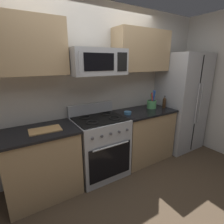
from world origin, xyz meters
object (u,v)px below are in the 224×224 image
utensil_crock (152,104)px  bottle_soy (164,102)px  microwave (97,62)px  range_oven (100,146)px  refrigerator (181,102)px  cutting_board (45,130)px  prep_bowl (128,113)px

utensil_crock → bottle_soy: 0.23m
microwave → bottle_soy: microwave is taller
microwave → utensil_crock: bearing=1.4°
range_oven → microwave: 1.25m
utensil_crock → microwave: bearing=-178.6°
refrigerator → utensil_crock: refrigerator is taller
range_oven → refrigerator: 1.90m
cutting_board → prep_bowl: bearing=0.8°
microwave → utensil_crock: microwave is taller
range_oven → microwave: bearing=90.0°
prep_bowl → microwave: bearing=174.9°
cutting_board → prep_bowl: size_ratio=3.15×
cutting_board → bottle_soy: 2.09m
range_oven → bottle_soy: (1.31, -0.06, 0.54)m
microwave → cutting_board: size_ratio=2.04×
microwave → cutting_board: 1.12m
refrigerator → cutting_board: bearing=-179.6°
refrigerator → bottle_soy: refrigerator is taller
range_oven → refrigerator: bearing=-0.5°
microwave → utensil_crock: 1.33m
utensil_crock → prep_bowl: utensil_crock is taller
range_oven → utensil_crock: utensil_crock is taller
bottle_soy → prep_bowl: size_ratio=1.89×
utensil_crock → prep_bowl: 0.61m
refrigerator → microwave: bearing=178.6°
utensil_crock → cutting_board: utensil_crock is taller
range_oven → prep_bowl: range_oven is taller
range_oven → bottle_soy: bottle_soy is taller
range_oven → microwave: size_ratio=1.42×
range_oven → bottle_soy: size_ratio=4.82×
refrigerator → prep_bowl: 1.33m
refrigerator → utensil_crock: size_ratio=5.57×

